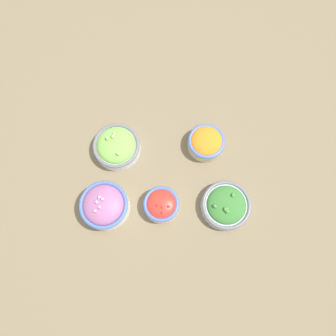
{
  "coord_description": "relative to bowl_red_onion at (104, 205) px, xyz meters",
  "views": [
    {
      "loc": [
        0.01,
        0.27,
        1.04
      ],
      "look_at": [
        0.0,
        0.0,
        0.03
      ],
      "focal_mm": 35.0,
      "sensor_mm": 36.0,
      "label": 1
    }
  ],
  "objects": [
    {
      "name": "ground_plane",
      "position": [
        -0.2,
        -0.12,
        -0.04
      ],
      "size": [
        3.0,
        3.0,
        0.0
      ],
      "primitive_type": "plane",
      "color": "#75664C"
    },
    {
      "name": "bowl_red_onion",
      "position": [
        0.0,
        0.0,
        0.0
      ],
      "size": [
        0.15,
        0.15,
        0.09
      ],
      "color": "white",
      "rests_on": "ground_plane"
    },
    {
      "name": "bowl_lettuce",
      "position": [
        -0.03,
        -0.19,
        -0.01
      ],
      "size": [
        0.15,
        0.15,
        0.07
      ],
      "color": "silver",
      "rests_on": "ground_plane"
    },
    {
      "name": "bowl_carrots",
      "position": [
        -0.32,
        -0.2,
        -0.01
      ],
      "size": [
        0.12,
        0.12,
        0.06
      ],
      "color": "beige",
      "rests_on": "ground_plane"
    },
    {
      "name": "bowl_cherry_tomatoes",
      "position": [
        -0.17,
        0.0,
        -0.01
      ],
      "size": [
        0.11,
        0.11,
        0.07
      ],
      "color": "silver",
      "rests_on": "ground_plane"
    },
    {
      "name": "bowl_broccoli",
      "position": [
        -0.38,
        0.01,
        -0.02
      ],
      "size": [
        0.15,
        0.15,
        0.06
      ],
      "color": "#B2C1CC",
      "rests_on": "ground_plane"
    }
  ]
}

